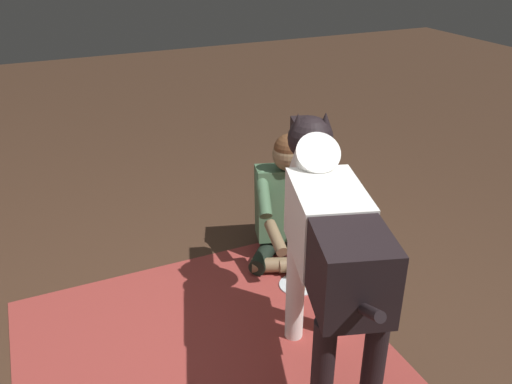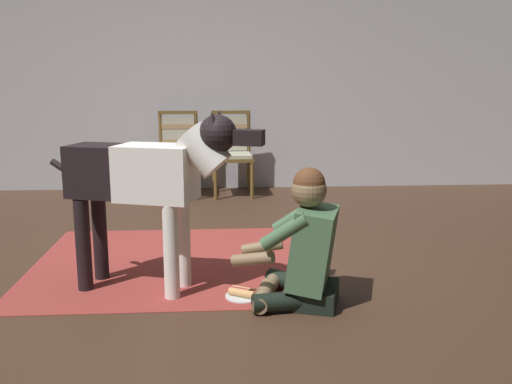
{
  "view_description": "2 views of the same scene",
  "coord_description": "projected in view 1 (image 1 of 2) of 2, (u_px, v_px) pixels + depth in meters",
  "views": [
    {
      "loc": [
        -1.95,
        0.84,
        1.98
      ],
      "look_at": [
        0.46,
        -0.25,
        0.66
      ],
      "focal_mm": 37.33,
      "sensor_mm": 36.0,
      "label": 1
    },
    {
      "loc": [
        0.25,
        -3.82,
        1.35
      ],
      "look_at": [
        0.45,
        -0.69,
        0.72
      ],
      "focal_mm": 39.4,
      "sensor_mm": 36.0,
      "label": 2
    }
  ],
  "objects": [
    {
      "name": "person_sitting_on_floor",
      "position": [
        288.0,
        207.0,
        3.46
      ],
      "size": [
        0.69,
        0.59,
        0.84
      ],
      "color": "black",
      "rests_on": "ground"
    },
    {
      "name": "area_rug",
      "position": [
        216.0,
        376.0,
        2.62
      ],
      "size": [
        2.06,
        1.84,
        0.01
      ],
      "primitive_type": "cube",
      "color": "#94352F",
      "rests_on": "ground"
    },
    {
      "name": "ground_plane",
      "position": [
        249.0,
        349.0,
        2.78
      ],
      "size": [
        14.99,
        14.99,
        0.0
      ],
      "primitive_type": "plane",
      "color": "#422B1D"
    },
    {
      "name": "hot_dog_on_plate",
      "position": [
        298.0,
        282.0,
        3.26
      ],
      "size": [
        0.23,
        0.23,
        0.06
      ],
      "color": "silver",
      "rests_on": "ground"
    },
    {
      "name": "large_dog",
      "position": [
        329.0,
        234.0,
        2.4
      ],
      "size": [
        1.38,
        0.56,
        1.16
      ],
      "color": "white",
      "rests_on": "ground"
    }
  ]
}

